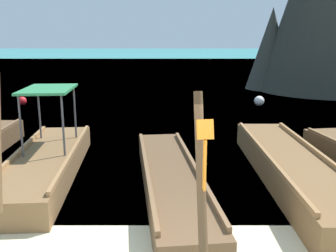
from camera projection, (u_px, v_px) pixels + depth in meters
sea_water at (169, 58)px, 65.42m from camera, size 120.00×120.00×0.00m
longtail_boat_pink_ribbon at (48, 162)px, 9.38m from camera, size 1.82×6.18×2.80m
longtail_boat_orange_ribbon at (172, 181)px, 8.35m from camera, size 1.82×6.79×2.67m
longtail_boat_yellow_ribbon at (294, 169)px, 8.96m from camera, size 1.36×7.56×2.56m
mooring_buoy_near at (24, 101)px, 19.33m from camera, size 0.44×0.44×0.44m
mooring_buoy_far at (261, 101)px, 19.15m from camera, size 0.50×0.50×0.50m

